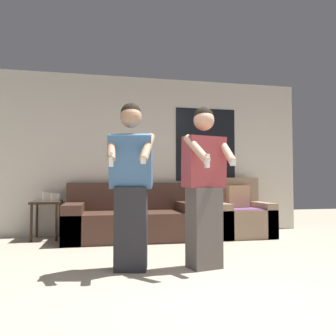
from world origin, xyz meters
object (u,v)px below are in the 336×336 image
at_px(person_left, 131,185).
at_px(couch, 132,220).
at_px(side_table, 47,207).
at_px(person_right, 204,185).
at_px(armchair, 238,216).

bearing_deg(person_left, couch, 84.56).
height_order(side_table, person_right, person_right).
bearing_deg(armchair, person_right, -122.38).
xyz_separation_m(couch, person_right, (0.58, -1.89, 0.55)).
relative_size(side_table, person_right, 0.44).
xyz_separation_m(couch, side_table, (-1.30, 0.20, 0.21)).
relative_size(couch, person_left, 1.21).
height_order(couch, person_right, person_right).
relative_size(armchair, person_right, 0.57).
distance_m(couch, person_left, 1.94).
bearing_deg(side_table, couch, -8.94).
bearing_deg(side_table, person_left, -61.23).
height_order(person_left, person_right, person_left).
xyz_separation_m(armchair, side_table, (-3.05, 0.24, 0.18)).
xyz_separation_m(couch, person_left, (-0.18, -1.85, 0.56)).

